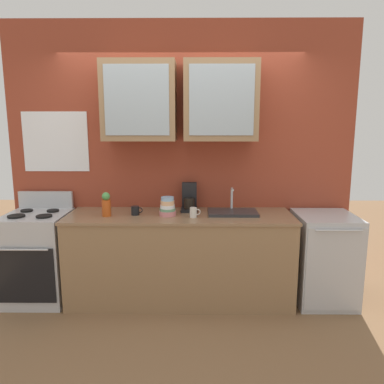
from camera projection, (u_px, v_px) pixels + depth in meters
name	position (u px, v px, depth m)	size (l,w,h in m)	color
ground_plane	(180.00, 299.00, 3.90)	(10.00, 10.00, 0.00)	brown
back_wall_unit	(180.00, 144.00, 3.92)	(3.63, 0.48, 2.82)	#993D28
counter	(180.00, 257.00, 3.81)	(2.25, 0.68, 0.90)	#93704C
stove_range	(39.00, 256.00, 3.83)	(0.60, 0.66, 1.08)	silver
sink_faucet	(233.00, 212.00, 3.76)	(0.49, 0.30, 0.25)	#2D2D30
bowl_stack	(168.00, 207.00, 3.68)	(0.16, 0.16, 0.19)	#D87F84
vase	(106.00, 205.00, 3.65)	(0.09, 0.09, 0.24)	#BF4C19
cup_near_sink	(194.00, 212.00, 3.62)	(0.10, 0.07, 0.10)	silver
cup_near_bowls	(135.00, 211.00, 3.71)	(0.12, 0.08, 0.09)	black
dishwasher	(324.00, 258.00, 3.79)	(0.57, 0.66, 0.90)	silver
coffee_maker	(189.00, 200.00, 3.89)	(0.17, 0.20, 0.29)	black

